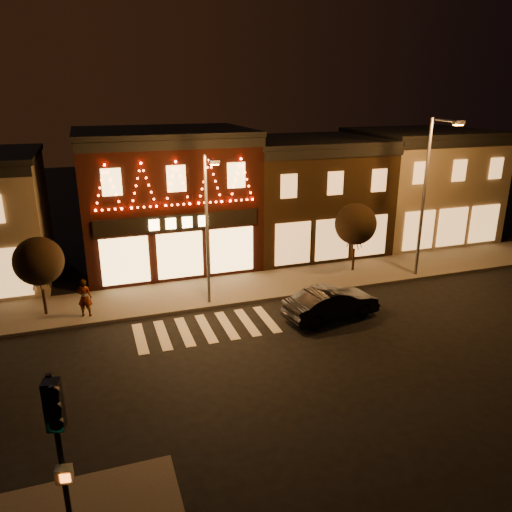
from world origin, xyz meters
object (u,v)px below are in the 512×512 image
streetlamp_mid (208,220)px  pedestrian (85,298)px  traffic_signal_near (58,438)px  dark_sedan (331,304)px

streetlamp_mid → pedestrian: streetlamp_mid is taller
traffic_signal_near → streetlamp_mid: streetlamp_mid is taller
streetlamp_mid → dark_sedan: (5.14, -3.28, -3.75)m
pedestrian → traffic_signal_near: bearing=104.8°
traffic_signal_near → pedestrian: bearing=98.9°
traffic_signal_near → streetlamp_mid: 14.71m
streetlamp_mid → dark_sedan: streetlamp_mid is taller
traffic_signal_near → pedestrian: traffic_signal_near is taller
pedestrian → dark_sedan: bearing=177.8°
dark_sedan → streetlamp_mid: bearing=48.3°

